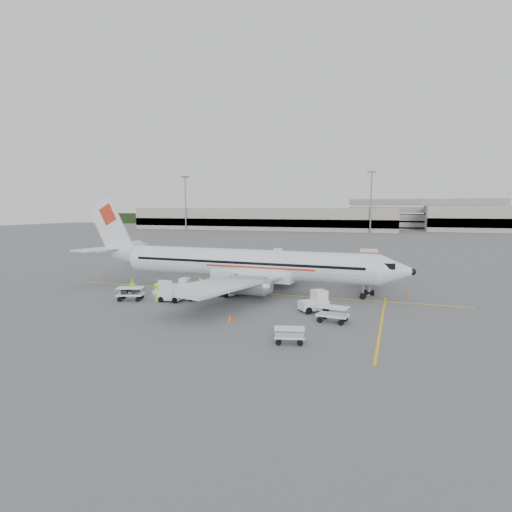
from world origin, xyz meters
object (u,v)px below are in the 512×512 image
Objects in this scene: tug_mid at (170,293)px; aircraft at (246,244)px; tug_fore at (314,301)px; jet_bridge at (369,270)px; tug_aft at (181,285)px; belt_loader at (220,281)px.

aircraft is at bearing 52.03° from tug_mid.
tug_fore reaches higher than tug_mid.
jet_bridge is at bearing 31.82° from aircraft.
tug_mid is (-5.17, -7.53, -4.35)m from aircraft.
aircraft reaches higher than tug_mid.
jet_bridge is 14.83m from tug_fore.
jet_bridge is 6.11× the size of tug_fore.
aircraft reaches higher than tug_aft.
aircraft is 14.93m from jet_bridge.
tug_mid is (-14.12, -0.35, -0.11)m from tug_fore.
jet_bridge is 7.39× the size of tug_aft.
belt_loader is at bearing -149.36° from jet_bridge.
tug_mid is at bearing 141.67° from tug_fore.
jet_bridge is 2.80× the size of belt_loader.
tug_fore is at bearing -18.47° from tug_aft.
tug_aft is (-15.47, 4.18, -0.16)m from tug_fore.
belt_loader reaches higher than tug_fore.
tug_fore reaches higher than tug_aft.
tug_mid is 1.07× the size of tug_aft.
belt_loader reaches higher than tug_mid.
tug_aft is at bearing -162.40° from belt_loader.
aircraft is 17.31× the size of tug_mid.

